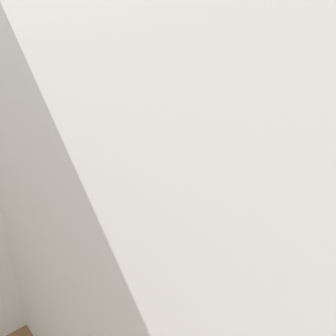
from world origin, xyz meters
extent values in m
plane|color=brown|center=(0.00, 0.00, 0.00)|extent=(6.00, 6.00, 0.00)
cube|color=white|center=(0.00, 0.36, 1.30)|extent=(6.00, 0.05, 2.60)
cube|color=silver|center=(0.27, 0.33, 1.32)|extent=(0.90, 0.01, 0.80)
cube|color=silver|center=(-0.89, 0.00, 1.30)|extent=(0.05, 6.00, 2.60)
cube|color=#381E14|center=(0.00, 0.00, 0.75)|extent=(1.34, 0.63, 0.03)
cube|color=#381E14|center=(-0.66, 0.00, 0.37)|extent=(0.02, 0.58, 0.74)
cube|color=#381E14|center=(0.66, 0.00, 0.37)|extent=(0.02, 0.58, 0.74)
cube|color=#321B12|center=(0.45, -0.03, 0.37)|extent=(0.40, 0.53, 0.70)
cube|color=yellow|center=(-0.14, 0.10, 0.78)|extent=(0.21, 0.19, 0.03)
cube|color=orange|center=(-0.14, 0.11, 0.82)|extent=(0.21, 0.13, 0.03)
cube|color=#2672B2|center=(-0.14, 0.11, 0.84)|extent=(0.22, 0.15, 0.02)
cube|color=yellow|center=(-0.13, 0.09, 0.86)|extent=(0.23, 0.20, 0.02)
cube|color=#2672B2|center=(-0.14, 0.09, 0.88)|extent=(0.18, 0.18, 0.02)
cube|color=#2672B2|center=(-0.14, 0.09, 0.90)|extent=(0.21, 0.14, 0.02)
cube|color=white|center=(-0.15, 0.11, 0.92)|extent=(0.18, 0.17, 0.03)
cube|color=orange|center=(-0.05, -0.10, 0.78)|extent=(0.24, 0.20, 0.03)
cube|color=black|center=(-0.06, -0.10, 0.81)|extent=(0.24, 0.14, 0.03)
cube|color=teal|center=(-0.06, -0.10, 0.84)|extent=(0.23, 0.17, 0.03)
cube|color=#2672B2|center=(-0.06, -0.10, 0.88)|extent=(0.23, 0.20, 0.03)
cube|color=yellow|center=(-0.07, -0.10, 0.91)|extent=(0.21, 0.20, 0.03)
cube|color=gray|center=(-0.05, -0.10, 0.94)|extent=(0.18, 0.16, 0.03)
cube|color=beige|center=(0.41, 0.03, 0.79)|extent=(0.25, 0.19, 0.04)
cube|color=beige|center=(0.42, 0.03, 0.83)|extent=(0.20, 0.18, 0.04)
cube|color=#B22D33|center=(0.42, 0.04, 0.86)|extent=(0.22, 0.16, 0.02)
cube|color=#2672B2|center=(0.40, 0.04, 0.89)|extent=(0.21, 0.19, 0.04)
cube|color=gray|center=(0.41, 0.03, 0.92)|extent=(0.22, 0.14, 0.03)
cube|color=#2672B2|center=(0.42, 0.05, 0.95)|extent=(0.23, 0.14, 0.02)
cube|color=gray|center=(-0.14, 0.10, 0.95)|extent=(0.32, 0.23, 0.01)
cube|color=gray|center=(-0.14, 0.26, 1.05)|extent=(0.32, 0.10, 0.21)
cube|color=#59A5E5|center=(-0.14, 0.26, 1.06)|extent=(0.29, 0.09, 0.18)
cube|color=black|center=(-0.05, -0.11, 0.96)|extent=(0.42, 0.15, 0.02)
ellipsoid|color=#A5A8AD|center=(0.30, 0.00, 0.79)|extent=(0.06, 0.10, 0.04)
cylinder|color=#B23F33|center=(-0.54, -0.01, 0.82)|extent=(0.09, 0.09, 0.10)
torus|color=#B23F33|center=(-0.48, -0.01, 0.82)|extent=(0.05, 0.01, 0.05)
cylinder|color=#999EA5|center=(0.46, -0.02, 0.86)|extent=(0.06, 0.06, 0.18)
cube|color=black|center=(0.34, -0.16, 0.77)|extent=(0.13, 0.15, 0.01)
camera|label=1|loc=(-1.30, -1.51, 1.84)|focal=36.31mm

